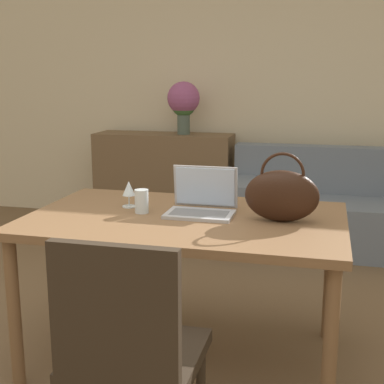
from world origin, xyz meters
name	(u,v)px	position (x,y,z in m)	size (l,w,h in m)	color
wall_back	(243,83)	(0.00, 3.32, 1.35)	(10.00, 0.06, 2.70)	beige
dining_table	(185,231)	(0.15, 0.63, 0.68)	(1.51, 0.95, 0.75)	brown
chair	(130,349)	(0.19, -0.24, 0.52)	(0.44, 0.44, 0.92)	#2D2319
couch	(335,213)	(0.89, 2.70, 0.29)	(1.75, 0.78, 0.82)	slate
sideboard	(164,180)	(-0.69, 3.00, 0.44)	(1.29, 0.40, 0.88)	brown
laptop	(202,201)	(0.22, 0.71, 0.81)	(0.32, 0.25, 0.22)	#ADADB2
drinking_glass	(142,201)	(-0.08, 0.64, 0.81)	(0.07, 0.07, 0.12)	silver
wine_glass	(129,190)	(-0.18, 0.74, 0.84)	(0.07, 0.07, 0.14)	silver
handbag	(282,195)	(0.60, 0.64, 0.88)	(0.34, 0.12, 0.32)	black
flower_vase	(184,102)	(-0.49, 3.00, 1.18)	(0.30, 0.30, 0.48)	#47564C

